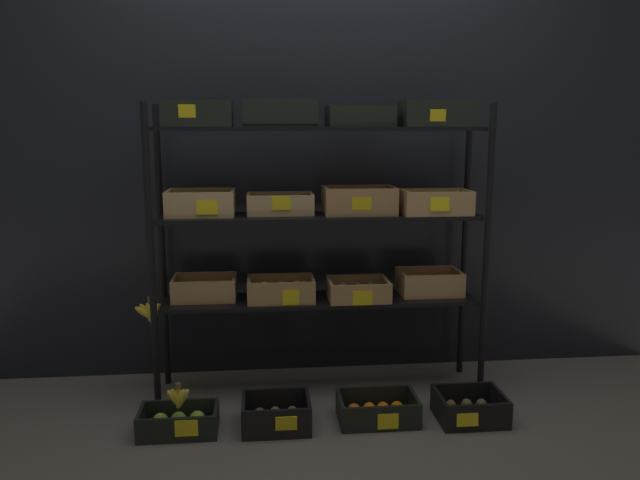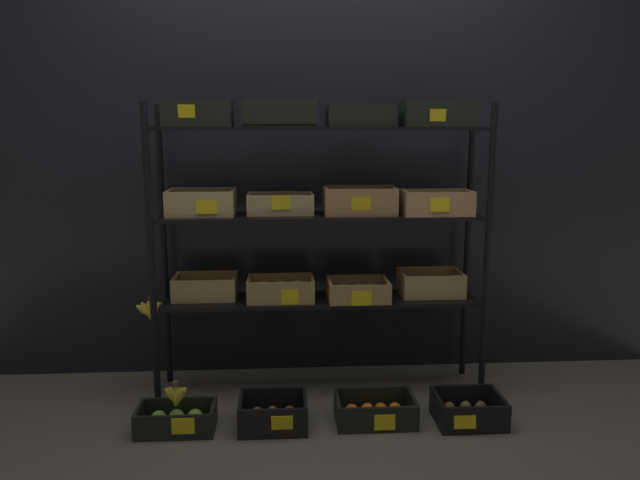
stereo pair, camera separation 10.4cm
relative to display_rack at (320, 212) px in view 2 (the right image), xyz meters
name	(u,v)px [view 2 (the right image)]	position (x,y,z in m)	size (l,w,h in m)	color
ground_plane	(320,389)	(0.00, 0.00, -0.94)	(10.00, 10.00, 0.00)	#605B56
storefront_wall	(316,141)	(0.00, 0.36, 0.34)	(4.01, 0.12, 2.57)	black
display_rack	(320,212)	(0.00, 0.00, 0.00)	(1.75, 0.36, 1.49)	black
crate_ground_apple_green	(176,421)	(-0.68, -0.40, -0.90)	(0.35, 0.20, 0.12)	black
crate_ground_kiwi	(273,416)	(-0.24, -0.40, -0.89)	(0.31, 0.25, 0.14)	black
crate_ground_tangerine	(375,412)	(0.24, -0.38, -0.90)	(0.37, 0.24, 0.12)	black
crate_ground_right_kiwi	(468,412)	(0.67, -0.41, -0.89)	(0.31, 0.26, 0.13)	black
banana_bunch_loose	(176,396)	(-0.67, -0.40, -0.77)	(0.12, 0.05, 0.12)	brown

